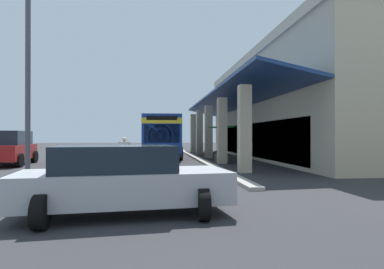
{
  "coord_description": "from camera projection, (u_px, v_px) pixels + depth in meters",
  "views": [
    {
      "loc": [
        26.06,
        1.34,
        1.67
      ],
      "look_at": [
        2.81,
        3.89,
        1.78
      ],
      "focal_mm": 32.0,
      "sensor_mm": 36.0,
      "label": 1
    }
  ],
  "objects": [
    {
      "name": "ground",
      "position": [
        240.0,
        158.0,
        26.62
      ],
      "size": [
        120.0,
        120.0,
        0.0
      ],
      "primitive_type": "plane",
      "color": "#2D2D30"
    },
    {
      "name": "curb_strip",
      "position": [
        196.0,
        157.0,
        26.0
      ],
      "size": [
        31.47,
        0.5,
        0.12
      ],
      "primitive_type": "cube",
      "color": "#9E998E",
      "rests_on": "ground"
    },
    {
      "name": "plaza_building",
      "position": [
        316.0,
        107.0,
        27.06
      ],
      "size": [
        26.53,
        14.88,
        7.9
      ],
      "color": "#B2A88E",
      "rests_on": "ground"
    },
    {
      "name": "transit_bus",
      "position": [
        162.0,
        134.0,
        27.01
      ],
      "size": [
        11.25,
        2.96,
        3.34
      ],
      "color": "navy",
      "rests_on": "ground"
    },
    {
      "name": "parked_sedan_silver",
      "position": [
        122.0,
        179.0,
        7.26
      ],
      "size": [
        2.78,
        4.58,
        1.47
      ],
      "color": "#B2B5BA",
      "rests_on": "ground"
    },
    {
      "name": "parked_suv_red",
      "position": [
        9.0,
        147.0,
        19.65
      ],
      "size": [
        4.97,
        2.53,
        1.97
      ],
      "color": "maroon",
      "rests_on": "ground"
    },
    {
      "name": "pedestrian",
      "position": [
        124.0,
        152.0,
        16.39
      ],
      "size": [
        0.53,
        0.61,
        1.62
      ],
      "color": "#726651",
      "rests_on": "ground"
    },
    {
      "name": "potted_palm",
      "position": [
        222.0,
        152.0,
        21.99
      ],
      "size": [
        1.87,
        1.84,
        2.4
      ],
      "color": "#4C4742",
      "rests_on": "ground"
    },
    {
      "name": "lot_light_pole",
      "position": [
        28.0,
        63.0,
        12.11
      ],
      "size": [
        0.6,
        0.6,
        7.99
      ],
      "color": "#59595B",
      "rests_on": "ground"
    }
  ]
}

